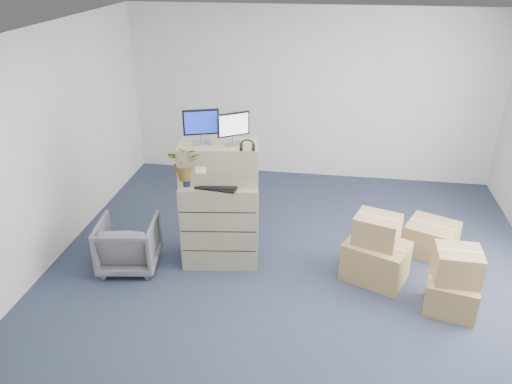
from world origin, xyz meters
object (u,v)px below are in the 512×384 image
at_px(filing_cabinet_lower, 221,221).
at_px(keyboard, 217,187).
at_px(water_bottle, 226,171).
at_px(potted_plant, 187,167).
at_px(monitor_right, 233,127).
at_px(monitor_left, 201,125).
at_px(office_chair, 128,242).

relative_size(filing_cabinet_lower, keyboard, 2.24).
height_order(water_bottle, potted_plant, potted_plant).
bearing_deg(filing_cabinet_lower, water_bottle, 31.00).
bearing_deg(filing_cabinet_lower, monitor_right, 11.15).
bearing_deg(water_bottle, potted_plant, -152.87).
distance_m(monitor_left, keyboard, 0.73).
bearing_deg(monitor_left, filing_cabinet_lower, -26.89).
bearing_deg(water_bottle, keyboard, -106.60).
bearing_deg(filing_cabinet_lower, monitor_left, 164.39).
distance_m(filing_cabinet_lower, office_chair, 1.15).
distance_m(keyboard, office_chair, 1.33).
bearing_deg(monitor_left, office_chair, -176.70).
bearing_deg(office_chair, filing_cabinet_lower, -171.04).
distance_m(monitor_right, potted_plant, 0.71).
bearing_deg(office_chair, water_bottle, -169.35).
height_order(potted_plant, office_chair, potted_plant).
bearing_deg(monitor_left, potted_plant, -148.62).
xyz_separation_m(keyboard, office_chair, (-1.09, -0.17, -0.74)).
bearing_deg(monitor_right, monitor_left, 152.24).
relative_size(monitor_left, monitor_right, 1.08).
xyz_separation_m(filing_cabinet_lower, office_chair, (-1.08, -0.34, -0.19)).
distance_m(monitor_left, monitor_right, 0.37).
bearing_deg(monitor_right, water_bottle, 145.70).
bearing_deg(water_bottle, filing_cabinet_lower, -141.39).
xyz_separation_m(filing_cabinet_lower, monitor_right, (0.18, 0.06, 1.21)).
xyz_separation_m(monitor_right, water_bottle, (-0.10, 0.00, -0.55)).
xyz_separation_m(monitor_left, office_chair, (-0.89, -0.36, -1.41)).
bearing_deg(water_bottle, office_chair, -161.03).
xyz_separation_m(keyboard, potted_plant, (-0.35, 0.01, 0.22)).
xyz_separation_m(monitor_right, potted_plant, (-0.52, -0.21, -0.44)).
height_order(filing_cabinet_lower, potted_plant, potted_plant).
distance_m(filing_cabinet_lower, monitor_left, 1.24).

